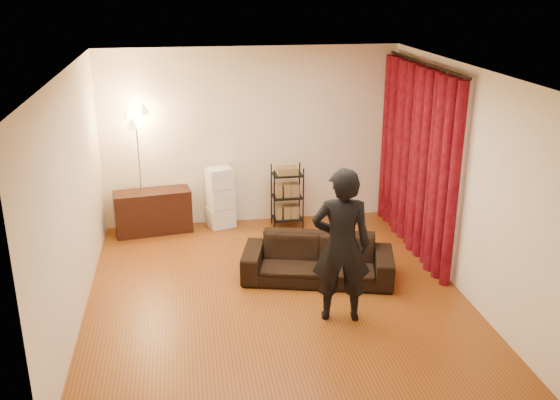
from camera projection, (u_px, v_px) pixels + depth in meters
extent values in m
plane|color=brown|center=(276.00, 293.00, 7.60)|extent=(5.00, 5.00, 0.00)
plane|color=white|center=(275.00, 70.00, 6.69)|extent=(5.00, 5.00, 0.00)
plane|color=#F1E2C6|center=(251.00, 137.00, 9.47)|extent=(5.00, 0.00, 5.00)
plane|color=#F1E2C6|center=(324.00, 291.00, 4.82)|extent=(5.00, 0.00, 5.00)
plane|color=#F1E2C6|center=(72.00, 199.00, 6.82)|extent=(0.00, 5.00, 5.00)
plane|color=#F1E2C6|center=(461.00, 179.00, 7.48)|extent=(0.00, 5.00, 5.00)
cylinder|color=black|center=(426.00, 63.00, 8.10)|extent=(0.04, 2.65, 0.04)
imported|color=black|center=(318.00, 259.00, 7.88)|extent=(2.01, 1.19, 0.55)
imported|color=black|center=(341.00, 246.00, 6.77)|extent=(0.71, 0.53, 1.77)
cube|color=black|center=(153.00, 212.00, 9.34)|extent=(1.16, 0.58, 0.65)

